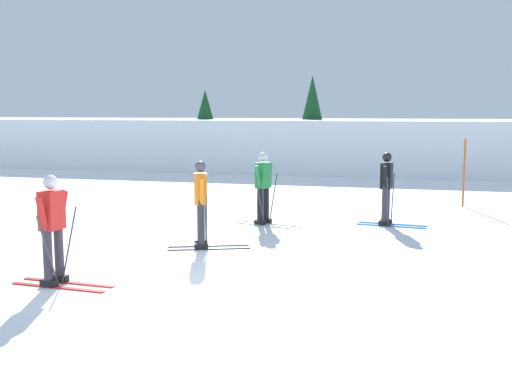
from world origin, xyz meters
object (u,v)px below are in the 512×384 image
skier_green (263,186)px  conifer_far_right (205,120)px  skier_orange (201,202)px  trail_marker_pole (464,173)px  skier_black (387,186)px  skier_red (53,227)px  conifer_far_left (312,115)px

skier_green → conifer_far_right: bearing=114.0°
skier_orange → trail_marker_pole: (5.35, 6.84, 0.03)m
skier_black → trail_marker_pole: trail_marker_pole is taller
skier_green → trail_marker_pole: bearing=40.6°
skier_red → skier_green: size_ratio=1.00×
skier_black → conifer_far_right: conifer_far_right is taller
skier_orange → conifer_far_left: 17.10m
skier_red → conifer_far_right: bearing=102.2°
skier_orange → skier_black: (3.39, 3.37, 0.00)m
conifer_far_right → skier_red: bearing=-77.8°
trail_marker_pole → conifer_far_left: conifer_far_left is taller
skier_orange → conifer_far_right: size_ratio=0.47×
skier_red → conifer_far_right: 19.99m
skier_green → trail_marker_pole: size_ratio=0.90×
skier_black → conifer_far_right: (-8.93, 13.11, 1.32)m
skier_orange → skier_black: 4.78m
trail_marker_pole → skier_orange: bearing=-128.1°
skier_green → skier_black: bearing=12.5°
trail_marker_pole → conifer_far_left: bearing=120.2°
conifer_far_right → skier_green: bearing=-66.0°
skier_orange → skier_red: size_ratio=1.00×
skier_red → conifer_far_right: conifer_far_right is taller
skier_green → conifer_far_left: 14.40m
trail_marker_pole → conifer_far_left: (-5.93, 10.18, 1.52)m
conifer_far_left → trail_marker_pole: bearing=-59.8°
skier_red → trail_marker_pole: bearing=55.8°
skier_green → skier_black: same height
skier_orange → skier_black: size_ratio=1.00×
conifer_far_left → conifer_far_right: 5.00m
skier_black → skier_orange: bearing=-135.1°
skier_orange → conifer_far_left: (-0.58, 17.02, 1.55)m
conifer_far_left → skier_black: bearing=-73.8°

